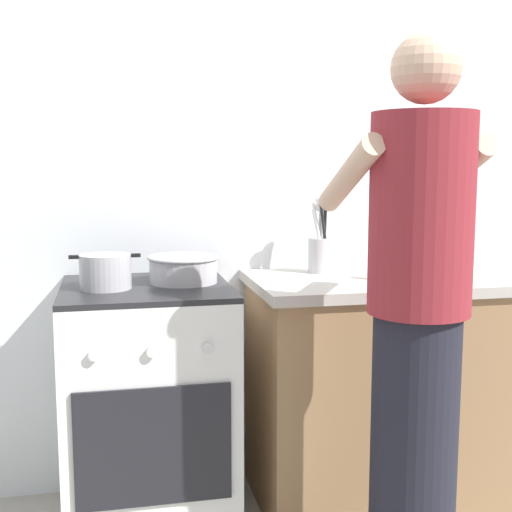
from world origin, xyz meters
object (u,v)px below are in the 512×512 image
stove_range (148,406)px  person (417,326)px  mixing_bowl (183,268)px  utensil_crock (321,247)px  spice_bottle (377,269)px  pot (105,272)px

stove_range → person: 1.06m
mixing_bowl → utensil_crock: 0.58m
utensil_crock → spice_bottle: utensil_crock is taller
utensil_crock → person: person is taller
spice_bottle → person: bearing=-100.6°
pot → person: person is taller
utensil_crock → pot: bearing=-167.7°
mixing_bowl → person: person is taller
stove_range → pot: size_ratio=3.67×
pot → person: 1.08m
person → pot: bearing=146.8°
mixing_bowl → person: (0.62, -0.66, -0.09)m
stove_range → mixing_bowl: (0.14, 0.04, 0.50)m
utensil_crock → spice_bottle: bearing=-51.9°
stove_range → spice_bottle: spice_bottle is taller
pot → utensil_crock: 0.87m
spice_bottle → pot: bearing=178.9°
pot → utensil_crock: utensil_crock is taller
pot → utensil_crock: (0.84, 0.18, 0.04)m
pot → mixing_bowl: (0.28, 0.07, -0.01)m
pot → mixing_bowl: bearing=14.0°
utensil_crock → person: size_ratio=0.19×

